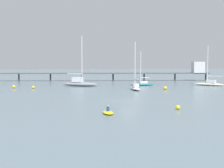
{
  "coord_description": "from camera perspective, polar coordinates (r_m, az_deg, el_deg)",
  "views": [
    {
      "loc": [
        -10.06,
        -53.99,
        6.81
      ],
      "look_at": [
        0.0,
        18.95,
        1.5
      ],
      "focal_mm": 52.72,
      "sensor_mm": 36.0,
      "label": 1
    }
  ],
  "objects": [
    {
      "name": "sailboat_teal",
      "position": [
        89.28,
        5.25,
        0.12
      ],
      "size": [
        6.64,
        2.1,
        9.18
      ],
      "color": "#1E727A",
      "rests_on": "ground_plane"
    },
    {
      "name": "pier",
      "position": [
        109.26,
        4.35,
        2.25
      ],
      "size": [
        74.19,
        11.12,
        6.35
      ],
      "color": "#4C4C51",
      "rests_on": "ground_plane"
    },
    {
      "name": "sailboat_gray",
      "position": [
        87.31,
        -5.59,
        0.21
      ],
      "size": [
        10.06,
        6.87,
        13.24
      ],
      "color": "gray",
      "rests_on": "ground_plane"
    },
    {
      "name": "mooring_buoy_near",
      "position": [
        77.41,
        9.22,
        -0.68
      ],
      "size": [
        0.78,
        0.78,
        0.78
      ],
      "primitive_type": "sphere",
      "color": "yellow",
      "rests_on": "ground_plane"
    },
    {
      "name": "mooring_buoy_mid",
      "position": [
        81.19,
        -13.48,
        -0.55
      ],
      "size": [
        0.71,
        0.71,
        0.71
      ],
      "primitive_type": "sphere",
      "color": "yellow",
      "rests_on": "ground_plane"
    },
    {
      "name": "sailboat_cream",
      "position": [
        92.51,
        16.48,
        0.16
      ],
      "size": [
        7.4,
        7.11,
        10.87
      ],
      "color": "beige",
      "rests_on": "ground_plane"
    },
    {
      "name": "mooring_buoy_inner",
      "position": [
        83.79,
        -16.65,
        -0.45
      ],
      "size": [
        0.77,
        0.77,
        0.77
      ],
      "primitive_type": "sphere",
      "color": "yellow",
      "rests_on": "ground_plane"
    },
    {
      "name": "ground_plane",
      "position": [
        55.34,
        2.69,
        -2.95
      ],
      "size": [
        400.0,
        400.0,
        0.0
      ],
      "primitive_type": "plane",
      "color": "slate"
    },
    {
      "name": "dinghy_yellow",
      "position": [
        42.03,
        -0.71,
        -4.92
      ],
      "size": [
        1.48,
        2.96,
        1.14
      ],
      "color": "yellow",
      "rests_on": "ground_plane"
    },
    {
      "name": "mooring_buoy_outer",
      "position": [
        46.46,
        11.36,
        -3.99
      ],
      "size": [
        0.63,
        0.63,
        0.63
      ],
      "primitive_type": "sphere",
      "color": "yellow",
      "rests_on": "ground_plane"
    },
    {
      "name": "sailboat_white",
      "position": [
        75.86,
        4.05,
        -0.5
      ],
      "size": [
        1.98,
        7.46,
        11.04
      ],
      "color": "white",
      "rests_on": "ground_plane"
    }
  ]
}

